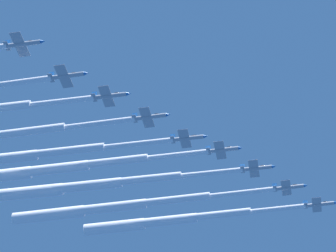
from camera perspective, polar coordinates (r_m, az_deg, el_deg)
The scene contains 4 objects.
jet_lead at distance 247.20m, azimuth -0.28°, elevation -6.72°, with size 77.35×8.45×3.79m.
jet_port_inner at distance 242.81m, azimuth -4.39°, elevation -5.78°, with size 88.89×8.43×3.83m.
jet_starboard_inner at distance 235.91m, azimuth -5.92°, elevation -4.24°, with size 82.13×8.90×3.70m.
jet_port_mid at distance 231.03m, azimuth -8.18°, elevation -3.03°, with size 80.20×8.48×3.72m.
Camera 1 is at (-32.75, 155.32, 21.04)m, focal length 86.48 mm.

